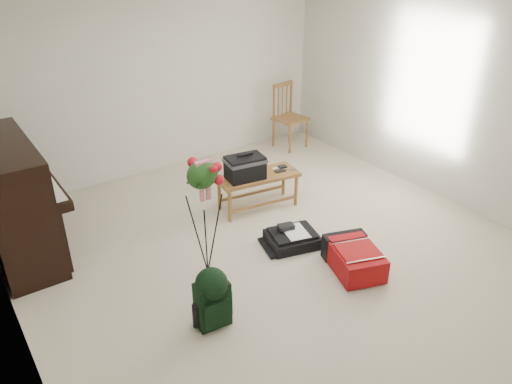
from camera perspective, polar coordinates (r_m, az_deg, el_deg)
floor at (r=5.32m, az=2.78°, el=-7.28°), size 5.00×5.50×0.01m
ceiling at (r=4.39m, az=3.57°, el=20.47°), size 5.00×5.50×0.01m
wall_back at (r=6.98m, az=-11.07°, el=12.30°), size 5.00×0.04×2.50m
wall_right at (r=6.48m, az=21.23°, el=9.74°), size 0.04×5.50×2.50m
piano at (r=5.62m, az=-25.86°, el=-1.14°), size 0.71×1.50×1.25m
bench at (r=5.88m, az=-0.68°, el=2.46°), size 1.04×0.54×0.76m
dining_chair at (r=7.83m, az=3.80°, el=8.58°), size 0.48×0.48×1.00m
red_suitcase at (r=5.15m, az=10.78°, el=-7.18°), size 0.61×0.76×0.27m
black_duffel at (r=5.47m, az=4.17°, el=-5.26°), size 0.63×0.55×0.22m
green_backpack at (r=4.33m, az=-5.02°, el=-11.66°), size 0.30×0.28×0.57m
flower_stand at (r=4.77m, az=-5.85°, el=-3.10°), size 0.40×0.40×1.27m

